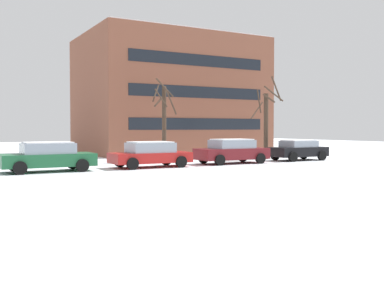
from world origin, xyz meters
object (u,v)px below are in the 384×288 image
Objects in this scene: parked_car_green at (48,157)px; parked_car_black at (299,150)px; parked_car_red at (150,154)px; parked_car_maroon at (232,151)px.

parked_car_green is 1.15× the size of parked_car_black.
parked_car_green is 1.02× the size of parked_car_red.
parked_car_maroon is at bearing -178.75° from parked_car_black.
parked_car_red reaches higher than parked_car_black.
parked_car_red is 0.97× the size of parked_car_maroon.
parked_car_maroon reaches higher than parked_car_green.
parked_car_red is at bearing -179.19° from parked_car_maroon.
parked_car_red is 10.94m from parked_car_black.
parked_car_maroon is at bearing -0.51° from parked_car_green.
parked_car_black is (16.40, 0.02, -0.05)m from parked_car_green.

